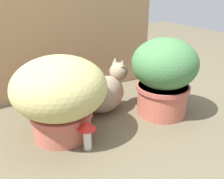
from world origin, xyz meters
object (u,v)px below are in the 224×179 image
(leafy_planter, at_px, (164,74))
(cat, at_px, (107,92))
(grass_planter, at_px, (60,94))
(mushroom_ornament_red, at_px, (87,130))

(leafy_planter, bearing_deg, cat, 145.12)
(leafy_planter, relative_size, cat, 1.14)
(cat, bearing_deg, grass_planter, -158.36)
(grass_planter, bearing_deg, mushroom_ornament_red, -70.48)
(leafy_planter, relative_size, mushroom_ornament_red, 3.06)
(leafy_planter, bearing_deg, grass_planter, 174.40)
(cat, distance_m, mushroom_ornament_red, 0.40)
(cat, relative_size, mushroom_ornament_red, 2.69)
(grass_planter, distance_m, leafy_planter, 0.59)
(grass_planter, relative_size, leafy_planter, 1.02)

